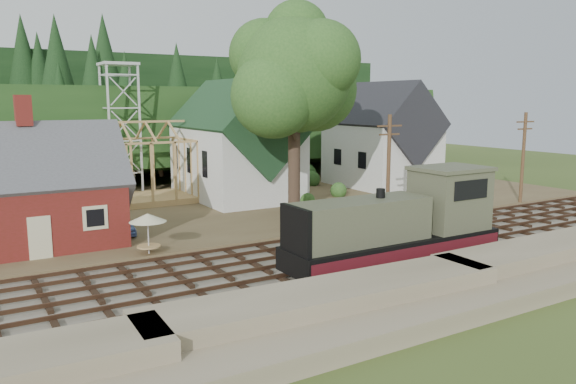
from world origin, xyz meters
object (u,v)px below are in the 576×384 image
locomotive (402,226)px  patio_set (148,220)px  car_blue (122,225)px  car_red (448,180)px

locomotive → patio_set: 14.25m
car_blue → car_red: size_ratio=0.76×
locomotive → car_red: size_ratio=2.75×
car_blue → car_red: car_red is taller
car_blue → patio_set: size_ratio=1.52×
car_red → locomotive: bearing=123.6°
locomotive → car_red: 28.70m
car_blue → patio_set: (0.05, -5.62, 1.38)m
patio_set → locomotive: bearing=-36.6°
locomotive → car_red: bearing=38.4°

